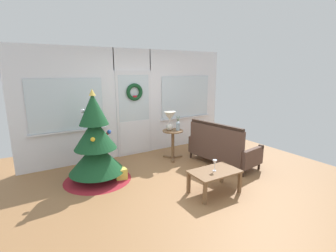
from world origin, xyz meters
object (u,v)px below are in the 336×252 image
table_lamp (170,118)px  gift_box (120,174)px  settee_sofa (220,148)px  wine_glass (215,163)px  flower_vase (178,125)px  side_table (173,139)px  christmas_tree (96,147)px  coffee_table (215,174)px

table_lamp → gift_box: bearing=-161.2°
settee_sofa → wine_glass: 1.37m
settee_sofa → table_lamp: table_lamp is taller
settee_sofa → gift_box: size_ratio=7.37×
settee_sofa → flower_vase: 1.09m
side_table → gift_box: (-1.47, -0.44, -0.38)m
table_lamp → christmas_tree: bearing=-171.7°
settee_sofa → gift_box: (-2.19, 0.40, -0.27)m
coffee_table → wine_glass: bearing=101.0°
side_table → table_lamp: bearing=146.3°
flower_vase → gift_box: bearing=-166.4°
coffee_table → wine_glass: 0.20m
table_lamp → coffee_table: 1.93m
christmas_tree → coffee_table: bearing=-44.7°
table_lamp → flower_vase: size_ratio=1.26×
christmas_tree → gift_box: bearing=-30.3°
coffee_table → wine_glass: wine_glass is taller
settee_sofa → wine_glass: settee_sofa is taller
flower_vase → gift_box: size_ratio=1.58×
side_table → table_lamp: size_ratio=1.58×
table_lamp → wine_glass: size_ratio=2.26×
wine_glass → gift_box: wine_glass is taller
christmas_tree → table_lamp: 1.84m
christmas_tree → gift_box: 0.69m
settee_sofa → christmas_tree: bearing=166.4°
coffee_table → wine_glass: (-0.00, 0.01, 0.20)m
side_table → wine_glass: size_ratio=3.56×
wine_glass → table_lamp: bearing=82.9°
settee_sofa → table_lamp: 1.32m
christmas_tree → table_lamp: (1.79, 0.26, 0.33)m
christmas_tree → wine_glass: (1.56, -1.54, -0.11)m
flower_vase → table_lamp: bearing=148.0°
wine_glass → gift_box: 1.83m
side_table → table_lamp: (-0.06, 0.04, 0.49)m
settee_sofa → flower_vase: size_ratio=4.68×
table_lamp → gift_box: table_lamp is taller
flower_vase → gift_box: (-1.57, -0.38, -0.70)m
christmas_tree → settee_sofa: size_ratio=1.06×
coffee_table → table_lamp: bearing=82.9°
settee_sofa → flower_vase: (-0.62, 0.78, 0.44)m
wine_glass → flower_vase: bearing=77.3°
coffee_table → side_table: bearing=80.9°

